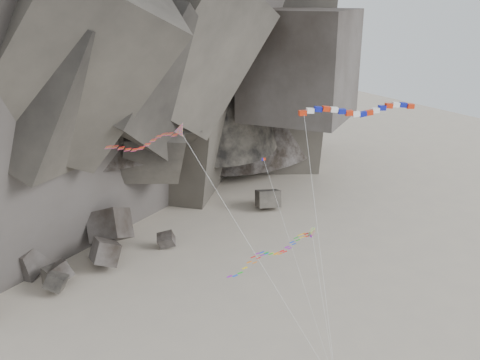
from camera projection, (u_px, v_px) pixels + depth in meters
boulder_field at (81, 257)px, 85.99m from camera, size 64.58×16.58×8.50m
delta_kite at (141, 143)px, 52.15m from camera, size 18.80×14.67×29.36m
banner_kite at (358, 111)px, 58.54m from camera, size 13.95×10.14×29.85m
parafoil_kite at (269, 253)px, 57.78m from camera, size 13.04×8.13×15.99m
pennant_kite at (286, 229)px, 59.22m from camera, size 1.84×11.88×24.16m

